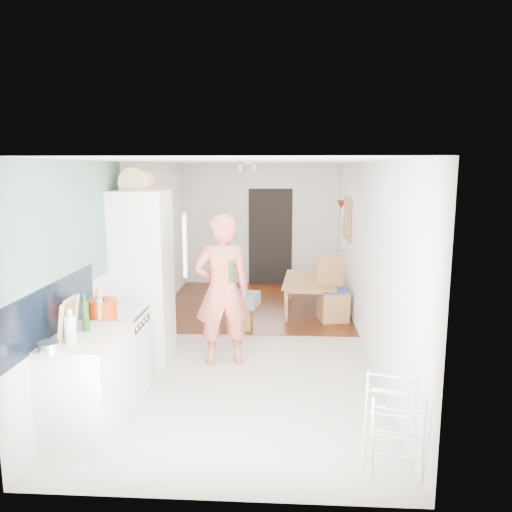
# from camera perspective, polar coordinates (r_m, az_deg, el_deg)

# --- Properties ---
(room_shell) EXTENTS (3.20, 7.00, 2.50)m
(room_shell) POSITION_cam_1_polar(r_m,az_deg,el_deg) (6.90, -0.89, 0.28)
(room_shell) COLOR white
(room_shell) RESTS_ON ground
(floor) EXTENTS (3.20, 7.00, 0.01)m
(floor) POSITION_cam_1_polar(r_m,az_deg,el_deg) (7.22, -0.86, -9.55)
(floor) COLOR #BBAE9E
(floor) RESTS_ON ground
(wood_floor_overlay) EXTENTS (3.20, 3.30, 0.01)m
(wood_floor_overlay) POSITION_cam_1_polar(r_m,az_deg,el_deg) (8.98, 0.02, -5.55)
(wood_floor_overlay) COLOR #552D0F
(wood_floor_overlay) RESTS_ON room_shell
(sage_wall_panel) EXTENTS (0.02, 3.00, 1.30)m
(sage_wall_panel) POSITION_cam_1_polar(r_m,az_deg,el_deg) (5.25, -20.21, 3.18)
(sage_wall_panel) COLOR slate
(sage_wall_panel) RESTS_ON room_shell
(tile_splashback) EXTENTS (0.02, 1.90, 0.50)m
(tile_splashback) POSITION_cam_1_polar(r_m,az_deg,el_deg) (4.89, -22.21, -5.79)
(tile_splashback) COLOR black
(tile_splashback) RESTS_ON room_shell
(doorway_recess) EXTENTS (0.90, 0.04, 2.00)m
(doorway_recess) POSITION_cam_1_polar(r_m,az_deg,el_deg) (10.37, 1.65, 2.17)
(doorway_recess) COLOR black
(doorway_recess) RESTS_ON room_shell
(base_cabinet) EXTENTS (0.60, 0.90, 0.86)m
(base_cabinet) POSITION_cam_1_polar(r_m,az_deg,el_deg) (5.02, -18.63, -13.91)
(base_cabinet) COLOR silver
(base_cabinet) RESTS_ON room_shell
(worktop) EXTENTS (0.62, 0.92, 0.06)m
(worktop) POSITION_cam_1_polar(r_m,az_deg,el_deg) (4.85, -18.93, -8.93)
(worktop) COLOR beige
(worktop) RESTS_ON room_shell
(range_cooker) EXTENTS (0.60, 0.60, 0.88)m
(range_cooker) POSITION_cam_1_polar(r_m,az_deg,el_deg) (5.66, -15.77, -10.85)
(range_cooker) COLOR silver
(range_cooker) RESTS_ON room_shell
(cooker_top) EXTENTS (0.60, 0.60, 0.04)m
(cooker_top) POSITION_cam_1_polar(r_m,az_deg,el_deg) (5.52, -16.00, -6.37)
(cooker_top) COLOR silver
(cooker_top) RESTS_ON room_shell
(fridge_housing) EXTENTS (0.66, 0.66, 2.15)m
(fridge_housing) POSITION_cam_1_polar(r_m,az_deg,el_deg) (6.40, -12.83, -2.35)
(fridge_housing) COLOR silver
(fridge_housing) RESTS_ON room_shell
(fridge_door) EXTENTS (0.14, 0.56, 0.70)m
(fridge_door) POSITION_cam_1_polar(r_m,az_deg,el_deg) (5.89, -8.10, 1.43)
(fridge_door) COLOR silver
(fridge_door) RESTS_ON room_shell
(fridge_interior) EXTENTS (0.02, 0.52, 0.66)m
(fridge_interior) POSITION_cam_1_polar(r_m,az_deg,el_deg) (6.24, -10.26, 1.86)
(fridge_interior) COLOR white
(fridge_interior) RESTS_ON room_shell
(pinboard) EXTENTS (0.03, 0.90, 0.70)m
(pinboard) POSITION_cam_1_polar(r_m,az_deg,el_deg) (8.79, 10.40, 4.20)
(pinboard) COLOR tan
(pinboard) RESTS_ON room_shell
(pinboard_frame) EXTENTS (0.00, 0.94, 0.74)m
(pinboard_frame) POSITION_cam_1_polar(r_m,az_deg,el_deg) (8.79, 10.30, 4.20)
(pinboard_frame) COLOR #AE753E
(pinboard_frame) RESTS_ON room_shell
(wall_sconce) EXTENTS (0.18, 0.18, 0.16)m
(wall_sconce) POSITION_cam_1_polar(r_m,az_deg,el_deg) (9.41, 9.72, 5.82)
(wall_sconce) COLOR maroon
(wall_sconce) RESTS_ON room_shell
(person) EXTENTS (0.93, 0.73, 2.22)m
(person) POSITION_cam_1_polar(r_m,az_deg,el_deg) (6.11, -3.90, -2.36)
(person) COLOR #D4614F
(person) RESTS_ON floor
(dining_table) EXTENTS (0.82, 1.37, 0.47)m
(dining_table) POSITION_cam_1_polar(r_m,az_deg,el_deg) (8.61, 6.35, -4.73)
(dining_table) COLOR #AE753E
(dining_table) RESTS_ON floor
(dining_chair) EXTENTS (0.51, 0.51, 1.02)m
(dining_chair) POSITION_cam_1_polar(r_m,az_deg,el_deg) (8.04, 8.83, -3.83)
(dining_chair) COLOR #AE753E
(dining_chair) RESTS_ON floor
(stool) EXTENTS (0.31, 0.31, 0.38)m
(stool) POSITION_cam_1_polar(r_m,az_deg,el_deg) (7.61, -1.59, -7.01)
(stool) COLOR #AE753E
(stool) RESTS_ON floor
(grey_drape) EXTENTS (0.51, 0.51, 0.19)m
(grey_drape) POSITION_cam_1_polar(r_m,az_deg,el_deg) (7.51, -1.43, -4.98)
(grey_drape) COLOR gray
(grey_drape) RESTS_ON stool
(drying_rack) EXTENTS (0.49, 0.46, 0.78)m
(drying_rack) POSITION_cam_1_polar(r_m,az_deg,el_deg) (4.31, 15.42, -18.48)
(drying_rack) COLOR silver
(drying_rack) RESTS_ON floor
(bread_bin) EXTENTS (0.45, 0.43, 0.20)m
(bread_bin) POSITION_cam_1_polar(r_m,az_deg,el_deg) (6.28, -13.47, 8.20)
(bread_bin) COLOR tan
(bread_bin) RESTS_ON fridge_housing
(red_casserole) EXTENTS (0.33, 0.33, 0.17)m
(red_casserole) POSITION_cam_1_polar(r_m,az_deg,el_deg) (5.38, -17.09, -5.68)
(red_casserole) COLOR #BD2E07
(red_casserole) RESTS_ON cooker_top
(steel_pan) EXTENTS (0.22, 0.22, 0.09)m
(steel_pan) POSITION_cam_1_polar(r_m,az_deg,el_deg) (4.51, -22.54, -9.62)
(steel_pan) COLOR silver
(steel_pan) RESTS_ON worktop
(held_bottle) EXTENTS (0.05, 0.05, 0.25)m
(held_bottle) POSITION_cam_1_polar(r_m,az_deg,el_deg) (5.92, -2.77, -1.82)
(held_bottle) COLOR #173E19
(held_bottle) RESTS_ON person
(bottle_a) EXTENTS (0.07, 0.07, 0.27)m
(bottle_a) POSITION_cam_1_polar(r_m,az_deg,el_deg) (5.04, -18.94, -6.25)
(bottle_a) COLOR #173E19
(bottle_a) RESTS_ON worktop
(bottle_b) EXTENTS (0.07, 0.07, 0.28)m
(bottle_b) POSITION_cam_1_polar(r_m,az_deg,el_deg) (4.94, -18.91, -6.51)
(bottle_b) COLOR #173E19
(bottle_b) RESTS_ON worktop
(bottle_c) EXTENTS (0.10, 0.10, 0.24)m
(bottle_c) POSITION_cam_1_polar(r_m,az_deg,el_deg) (4.64, -20.44, -7.90)
(bottle_c) COLOR beige
(bottle_c) RESTS_ON worktop
(pepper_mill_front) EXTENTS (0.06, 0.06, 0.23)m
(pepper_mill_front) POSITION_cam_1_polar(r_m,az_deg,el_deg) (5.26, -17.43, -5.74)
(pepper_mill_front) COLOR tan
(pepper_mill_front) RESTS_ON worktop
(pepper_mill_back) EXTENTS (0.08, 0.08, 0.24)m
(pepper_mill_back) POSITION_cam_1_polar(r_m,az_deg,el_deg) (5.30, -17.44, -5.53)
(pepper_mill_back) COLOR tan
(pepper_mill_back) RESTS_ON worktop
(chopping_boards) EXTENTS (0.07, 0.28, 0.37)m
(chopping_boards) POSITION_cam_1_polar(r_m,az_deg,el_deg) (4.75, -20.65, -6.67)
(chopping_boards) COLOR tan
(chopping_boards) RESTS_ON worktop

